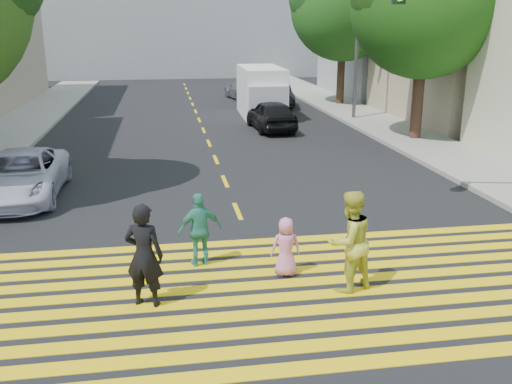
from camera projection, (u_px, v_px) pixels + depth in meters
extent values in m
plane|color=black|center=(286.00, 326.00, 9.24)|extent=(120.00, 120.00, 0.00)
cube|color=gray|center=(29.00, 120.00, 28.72)|extent=(3.00, 40.00, 0.15)
cube|color=gray|center=(404.00, 135.00, 24.73)|extent=(3.00, 60.00, 0.15)
cube|color=yellow|center=(304.00, 368.00, 8.10)|extent=(13.40, 0.35, 0.01)
cube|color=yellow|center=(295.00, 347.00, 8.62)|extent=(13.40, 0.35, 0.01)
cube|color=yellow|center=(287.00, 329.00, 9.14)|extent=(13.40, 0.35, 0.01)
cube|color=yellow|center=(280.00, 313.00, 9.66)|extent=(13.40, 0.35, 0.01)
cube|color=yellow|center=(274.00, 298.00, 10.18)|extent=(13.40, 0.35, 0.01)
cube|color=yellow|center=(268.00, 285.00, 10.70)|extent=(13.40, 0.35, 0.01)
cube|color=yellow|center=(263.00, 273.00, 11.22)|extent=(13.40, 0.35, 0.01)
cube|color=yellow|center=(259.00, 261.00, 11.75)|extent=(13.40, 0.35, 0.01)
cube|color=yellow|center=(255.00, 251.00, 12.27)|extent=(13.40, 0.35, 0.01)
cube|color=yellow|center=(251.00, 242.00, 12.79)|extent=(13.40, 0.35, 0.01)
cube|color=yellow|center=(238.00, 211.00, 14.92)|extent=(0.12, 1.40, 0.01)
cube|color=yellow|center=(225.00, 181.00, 17.76)|extent=(0.12, 1.40, 0.01)
cube|color=yellow|center=(216.00, 160.00, 20.60)|extent=(0.12, 1.40, 0.01)
cube|color=yellow|center=(209.00, 143.00, 23.44)|extent=(0.12, 1.40, 0.01)
cube|color=yellow|center=(204.00, 130.00, 26.27)|extent=(0.12, 1.40, 0.01)
cube|color=yellow|center=(199.00, 120.00, 29.11)|extent=(0.12, 1.40, 0.01)
cube|color=yellow|center=(196.00, 111.00, 31.95)|extent=(0.12, 1.40, 0.01)
cube|color=yellow|center=(193.00, 104.00, 34.79)|extent=(0.12, 1.40, 0.01)
cube|color=yellow|center=(190.00, 98.00, 37.63)|extent=(0.12, 1.40, 0.01)
cube|color=yellow|center=(188.00, 93.00, 40.47)|extent=(0.12, 1.40, 0.01)
cube|color=yellow|center=(186.00, 88.00, 43.31)|extent=(0.12, 1.40, 0.01)
cube|color=yellow|center=(184.00, 85.00, 46.15)|extent=(0.12, 1.40, 0.01)
cube|color=tan|center=(503.00, 18.00, 28.13)|extent=(10.00, 10.00, 10.00)
cube|color=gray|center=(410.00, 20.00, 38.54)|extent=(10.00, 10.00, 10.00)
cube|color=gray|center=(178.00, 10.00, 52.97)|extent=(30.00, 8.00, 12.00)
cylinder|color=#36271A|center=(417.00, 103.00, 23.46)|extent=(0.49, 0.49, 3.13)
sphere|color=#164612|center=(425.00, 3.00, 22.35)|extent=(6.18, 6.18, 5.90)
cylinder|color=black|center=(341.00, 79.00, 33.76)|extent=(0.50, 0.50, 3.19)
sphere|color=#154312|center=(344.00, 7.00, 32.62)|extent=(6.80, 6.80, 6.08)
imported|color=black|center=(144.00, 255.00, 9.70)|extent=(0.79, 0.65, 1.85)
imported|color=gold|center=(350.00, 241.00, 10.27)|extent=(1.12, 1.00, 1.89)
imported|color=pink|center=(286.00, 247.00, 10.98)|extent=(0.58, 0.38, 1.17)
imported|color=teal|center=(200.00, 230.00, 11.38)|extent=(0.95, 0.57, 1.52)
imported|color=silver|center=(20.00, 175.00, 15.87)|extent=(2.21, 4.73, 1.31)
imported|color=black|center=(271.00, 115.00, 26.13)|extent=(1.92, 4.22, 1.40)
imported|color=gray|center=(244.00, 90.00, 36.98)|extent=(2.40, 4.51, 1.24)
imported|color=black|center=(277.00, 95.00, 33.72)|extent=(1.63, 4.29, 1.40)
cube|color=white|center=(261.00, 92.00, 30.08)|extent=(2.20, 5.18, 2.56)
cube|color=#B0AEC0|center=(267.00, 104.00, 28.04)|extent=(1.98, 1.29, 1.84)
cylinder|color=black|center=(250.00, 115.00, 28.49)|extent=(0.28, 0.72, 0.72)
cylinder|color=black|center=(282.00, 114.00, 28.69)|extent=(0.28, 0.72, 0.72)
cylinder|color=#252323|center=(242.00, 105.00, 31.99)|extent=(0.28, 0.72, 0.72)
cylinder|color=black|center=(271.00, 104.00, 32.20)|extent=(0.28, 0.72, 0.72)
cylinder|color=#55535C|center=(358.00, 20.00, 27.60)|extent=(0.18, 0.18, 9.80)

